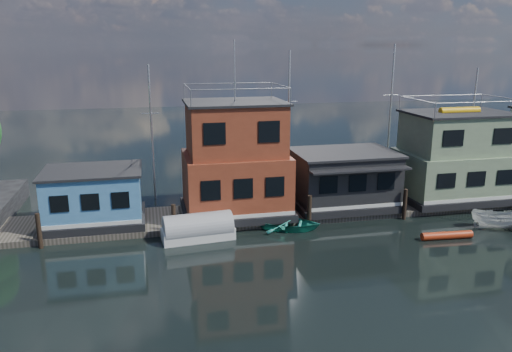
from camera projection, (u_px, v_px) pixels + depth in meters
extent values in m
plane|color=black|center=(439.00, 282.00, 25.84)|extent=(160.00, 160.00, 0.00)
cube|color=#595147|center=(348.00, 207.00, 37.12)|extent=(48.00, 5.00, 0.40)
cube|color=black|center=(96.00, 219.00, 33.26)|extent=(6.40, 4.90, 0.50)
cube|color=#4E8FC9|center=(94.00, 194.00, 32.81)|extent=(6.00, 4.50, 3.00)
cube|color=black|center=(92.00, 171.00, 32.41)|extent=(6.30, 4.80, 0.16)
cube|color=black|center=(236.00, 209.00, 35.24)|extent=(7.40, 5.90, 0.50)
cube|color=brown|center=(236.00, 180.00, 34.70)|extent=(7.00, 5.50, 3.74)
cube|color=brown|center=(235.00, 129.00, 33.78)|extent=(6.30, 4.95, 3.46)
cube|color=black|center=(235.00, 102.00, 33.32)|extent=(6.65, 5.23, 0.16)
cylinder|color=silver|center=(235.00, 71.00, 32.79)|extent=(0.08, 0.08, 4.00)
cube|color=black|center=(342.00, 202.00, 36.90)|extent=(7.40, 5.40, 0.50)
cube|color=black|center=(344.00, 176.00, 36.41)|extent=(7.00, 5.00, 3.40)
cube|color=black|center=(345.00, 153.00, 35.95)|extent=(7.30, 5.30, 0.16)
cube|color=black|center=(360.00, 170.00, 33.46)|extent=(7.00, 1.20, 0.12)
cube|color=black|center=(451.00, 194.00, 38.78)|extent=(8.40, 5.90, 0.50)
cube|color=gray|center=(453.00, 172.00, 38.32)|extent=(8.00, 5.50, 3.12)
cube|color=gray|center=(457.00, 133.00, 37.55)|extent=(7.20, 4.95, 2.88)
cube|color=black|center=(459.00, 113.00, 37.17)|extent=(7.60, 5.23, 0.16)
cylinder|color=#FAB60F|center=(460.00, 111.00, 37.12)|extent=(3.20, 0.56, 0.56)
cylinder|color=#2D2116|center=(39.00, 231.00, 29.87)|extent=(0.28, 0.28, 2.20)
cylinder|color=#2D2116|center=(174.00, 221.00, 31.54)|extent=(0.28, 0.28, 2.20)
cylinder|color=#2D2116|center=(309.00, 211.00, 33.41)|extent=(0.28, 0.28, 2.20)
cylinder|color=#2D2116|center=(405.00, 204.00, 34.87)|extent=(0.28, 0.28, 2.20)
cylinder|color=silver|center=(152.00, 134.00, 38.59)|extent=(0.16, 0.16, 10.50)
cylinder|color=silver|center=(151.00, 113.00, 38.19)|extent=(1.40, 0.06, 0.06)
cylinder|color=silver|center=(289.00, 123.00, 40.75)|extent=(0.16, 0.16, 11.50)
cylinder|color=silver|center=(289.00, 101.00, 40.31)|extent=(1.40, 0.06, 0.06)
cylinder|color=silver|center=(390.00, 116.00, 42.56)|extent=(0.16, 0.16, 12.00)
cylinder|color=silver|center=(391.00, 95.00, 42.10)|extent=(1.40, 0.06, 0.06)
cylinder|color=silver|center=(472.00, 125.00, 44.48)|extent=(0.16, 0.16, 10.00)
cylinder|color=silver|center=(473.00, 108.00, 44.10)|extent=(1.40, 0.06, 0.06)
imported|color=teal|center=(290.00, 223.00, 33.10)|extent=(4.78, 4.17, 0.83)
imported|color=white|center=(499.00, 220.00, 33.04)|extent=(3.77, 2.78, 1.37)
cylinder|color=#B93213|center=(447.00, 235.00, 31.49)|extent=(3.37, 0.70, 0.49)
cube|color=silver|center=(198.00, 234.00, 31.44)|extent=(4.63, 2.12, 0.75)
cylinder|color=#9E9FA3|center=(198.00, 227.00, 31.33)|extent=(4.43, 2.21, 1.82)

